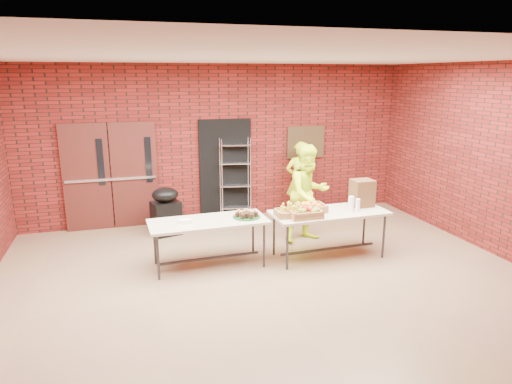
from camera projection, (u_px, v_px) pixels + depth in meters
room at (275, 179)px, 6.20m from camera, size 8.08×7.08×3.28m
double_doors at (111, 176)px, 8.92m from camera, size 1.78×0.12×2.10m
dark_doorway at (225, 169)px, 9.58m from camera, size 1.10×0.06×2.10m
bronze_plaque at (306, 142)px, 9.94m from camera, size 0.85×0.04×0.70m
wire_rack at (235, 179)px, 9.54m from camera, size 0.66×0.34×1.72m
table_left at (208, 224)px, 7.16m from camera, size 1.87×0.83×0.76m
table_right at (329, 215)px, 7.53m from camera, size 1.94×0.84×0.79m
basket_bananas at (289, 213)px, 7.26m from camera, size 0.42×0.33×0.13m
basket_oranges at (311, 208)px, 7.50m from camera, size 0.47×0.37×0.15m
basket_apples at (305, 213)px, 7.20m from camera, size 0.50×0.39×0.16m
muffin_tray at (247, 214)px, 7.29m from camera, size 0.45×0.45×0.11m
napkin_box at (185, 221)px, 7.00m from camera, size 0.19×0.12×0.06m
coffee_dispenser at (362, 193)px, 7.78m from camera, size 0.35×0.31×0.46m
cup_stack_front at (351, 204)px, 7.51m from camera, size 0.08×0.08×0.25m
cup_stack_mid at (358, 205)px, 7.48m from camera, size 0.07×0.07×0.22m
cup_stack_back at (351, 203)px, 7.57m from camera, size 0.07×0.07×0.22m
covered_grill at (166, 211)px, 8.67m from camera, size 0.59×0.53×0.92m
volunteer_woman at (300, 180)px, 9.64m from camera, size 0.64×0.45×1.64m
volunteer_man at (308, 194)px, 8.24m from camera, size 1.00×0.85×1.78m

